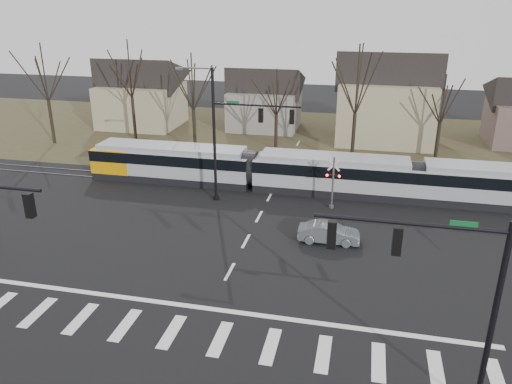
# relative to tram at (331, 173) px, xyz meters

# --- Properties ---
(ground) EXTENTS (140.00, 140.00, 0.00)m
(ground) POSITION_rel_tram_xyz_m (-4.63, -16.00, -1.69)
(ground) COLOR black
(grass_verge) EXTENTS (140.00, 28.00, 0.01)m
(grass_verge) POSITION_rel_tram_xyz_m (-4.63, 16.00, -1.69)
(grass_verge) COLOR #38331E
(grass_verge) RESTS_ON ground
(crosswalk) EXTENTS (27.00, 2.60, 0.01)m
(crosswalk) POSITION_rel_tram_xyz_m (-4.63, -20.00, -1.68)
(crosswalk) COLOR silver
(crosswalk) RESTS_ON ground
(stop_line) EXTENTS (28.00, 0.35, 0.01)m
(stop_line) POSITION_rel_tram_xyz_m (-4.63, -17.80, -1.68)
(stop_line) COLOR silver
(stop_line) RESTS_ON ground
(lane_dashes) EXTENTS (0.18, 30.00, 0.01)m
(lane_dashes) POSITION_rel_tram_xyz_m (-4.63, -0.00, -1.68)
(lane_dashes) COLOR silver
(lane_dashes) RESTS_ON ground
(rail_pair) EXTENTS (90.00, 1.52, 0.06)m
(rail_pair) POSITION_rel_tram_xyz_m (-4.63, -0.20, -1.66)
(rail_pair) COLOR #59595E
(rail_pair) RESTS_ON ground
(tram) EXTENTS (40.93, 3.04, 3.10)m
(tram) POSITION_rel_tram_xyz_m (0.00, 0.00, 0.00)
(tram) COLOR gray
(tram) RESTS_ON ground
(sedan) EXTENTS (1.61, 4.05, 1.31)m
(sedan) POSITION_rel_tram_xyz_m (0.63, -8.94, -1.04)
(sedan) COLOR #595D61
(sedan) RESTS_ON ground
(signal_pole_near_right) EXTENTS (6.72, 0.44, 8.00)m
(signal_pole_near_right) POSITION_rel_tram_xyz_m (5.48, -22.00, 3.47)
(signal_pole_near_right) COLOR black
(signal_pole_near_right) RESTS_ON ground
(signal_pole_far) EXTENTS (9.28, 0.44, 10.20)m
(signal_pole_far) POSITION_rel_tram_xyz_m (-7.04, -3.50, 4.01)
(signal_pole_far) COLOR black
(signal_pole_far) RESTS_ON ground
(rail_crossing_signal) EXTENTS (1.08, 0.36, 4.00)m
(rail_crossing_signal) POSITION_rel_tram_xyz_m (0.37, -3.21, 0.19)
(rail_crossing_signal) COLOR #59595B
(rail_crossing_signal) RESTS_ON ground
(tree_row) EXTENTS (59.20, 7.20, 10.00)m
(tree_row) POSITION_rel_tram_xyz_m (-2.63, 10.00, 3.31)
(tree_row) COLOR black
(tree_row) RESTS_ON ground
(house_a) EXTENTS (9.72, 8.64, 8.60)m
(house_a) POSITION_rel_tram_xyz_m (-24.63, 18.00, 2.77)
(house_a) COLOR gray
(house_a) RESTS_ON ground
(house_b) EXTENTS (8.64, 7.56, 7.65)m
(house_b) POSITION_rel_tram_xyz_m (-9.63, 20.00, 2.28)
(house_b) COLOR gray
(house_b) RESTS_ON ground
(house_c) EXTENTS (10.80, 8.64, 10.10)m
(house_c) POSITION_rel_tram_xyz_m (4.37, 17.00, 3.54)
(house_c) COLOR gray
(house_c) RESTS_ON ground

